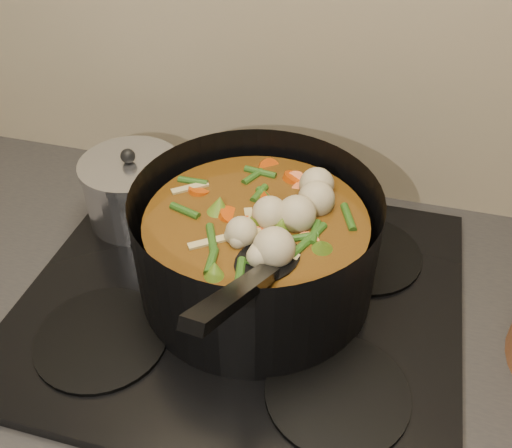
# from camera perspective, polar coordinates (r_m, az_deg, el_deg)

# --- Properties ---
(stovetop) EXTENTS (0.62, 0.54, 0.03)m
(stovetop) POSITION_cam_1_polar(r_m,az_deg,el_deg) (0.85, -1.34, -7.42)
(stovetop) COLOR black
(stovetop) RESTS_ON counter
(stockpot) EXTENTS (0.42, 0.50, 0.25)m
(stockpot) POSITION_cam_1_polar(r_m,az_deg,el_deg) (0.80, 0.01, -2.24)
(stockpot) COLOR black
(stockpot) RESTS_ON stovetop
(saucepan) EXTENTS (0.16, 0.16, 0.13)m
(saucepan) POSITION_cam_1_polar(r_m,az_deg,el_deg) (0.96, -12.14, 3.36)
(saucepan) COLOR silver
(saucepan) RESTS_ON stovetop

